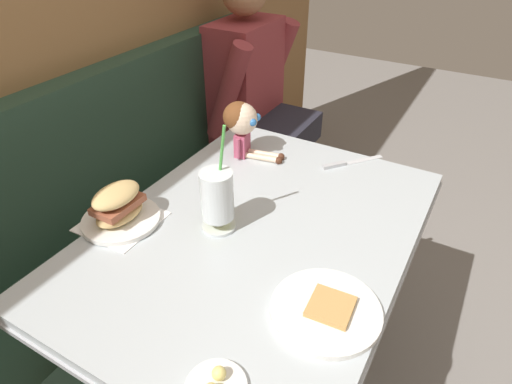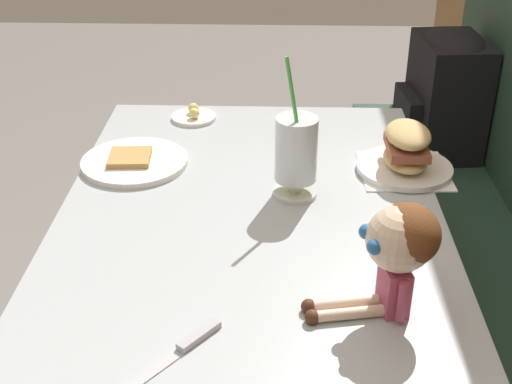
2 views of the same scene
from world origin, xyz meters
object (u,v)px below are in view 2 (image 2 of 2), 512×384
Objects in this scene: toast_plate at (134,161)px; butter_saucer at (194,116)px; butter_knife at (184,347)px; seated_doll at (399,245)px; backpack at (445,91)px; sandwich_plate at (406,153)px; milkshake_glass at (296,153)px.

butter_saucer reaches higher than toast_plate.
butter_saucer is 0.62× the size of butter_knife.
seated_doll is 0.56× the size of backpack.
toast_plate is 0.63m from sandwich_plate.
butter_saucer is 0.90m from backpack.
backpack is (-0.72, 0.88, -0.09)m from toast_plate.
butter_saucer is at bearing -59.93° from backpack.
butter_saucer is at bearing 158.03° from toast_plate.
milkshake_glass is 2.62× the size of butter_saucer.
milkshake_glass is 1.62× the size of butter_knife.
seated_doll is at bearing 108.25° from butter_knife.
toast_plate is 0.41m from milkshake_glass.
sandwich_plate reaches higher than toast_plate.
sandwich_plate reaches higher than butter_saucer.
butter_knife is (0.63, 0.20, -0.00)m from toast_plate.
butter_knife is at bearing -27.03° from backpack.
milkshake_glass reaches higher than sandwich_plate.
milkshake_glass is at bearing -157.89° from seated_doll.
toast_plate reaches higher than butter_knife.
toast_plate is 1.29× the size of butter_knife.
milkshake_glass is 0.78× the size of backpack.
backpack reaches higher than butter_knife.
backpack is (-1.35, 0.69, -0.09)m from butter_knife.
seated_doll reaches higher than sandwich_plate.
toast_plate is 0.66m from butter_knife.
sandwich_plate is 0.60m from butter_saucer.
milkshake_glass is at bearing 159.98° from butter_knife.
sandwich_plate reaches higher than butter_knife.
butter_saucer is 0.30× the size of backpack.
sandwich_plate is (0.01, 0.63, 0.04)m from toast_plate.
backpack is at bearing 164.15° from seated_doll.
butter_knife is (0.61, -0.43, -0.04)m from sandwich_plate.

